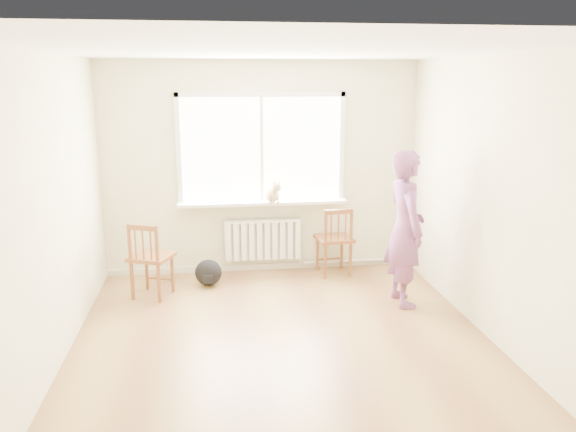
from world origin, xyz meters
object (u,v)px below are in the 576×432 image
object	(u,v)px
chair_left	(149,260)
cat	(273,193)
backpack	(208,273)
chair_right	(335,241)
person	(405,229)

from	to	relation	value
chair_left	cat	bearing A→B (deg)	-134.69
backpack	chair_right	bearing A→B (deg)	5.81
chair_left	cat	world-z (taller)	cat
backpack	cat	bearing A→B (deg)	20.83
chair_right	cat	world-z (taller)	cat
person	chair_left	bearing A→B (deg)	76.92
chair_left	backpack	bearing A→B (deg)	-132.42
cat	backpack	xyz separation A→B (m)	(-0.83, -0.32, -0.91)
person	cat	size ratio (longest dim) A/B	3.86
cat	backpack	distance (m)	1.27
chair_left	backpack	size ratio (longest dim) A/B	2.75
person	backpack	world-z (taller)	person
person	chair_right	bearing A→B (deg)	26.55
chair_right	backpack	bearing A→B (deg)	-0.06
cat	chair_right	bearing A→B (deg)	-27.18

